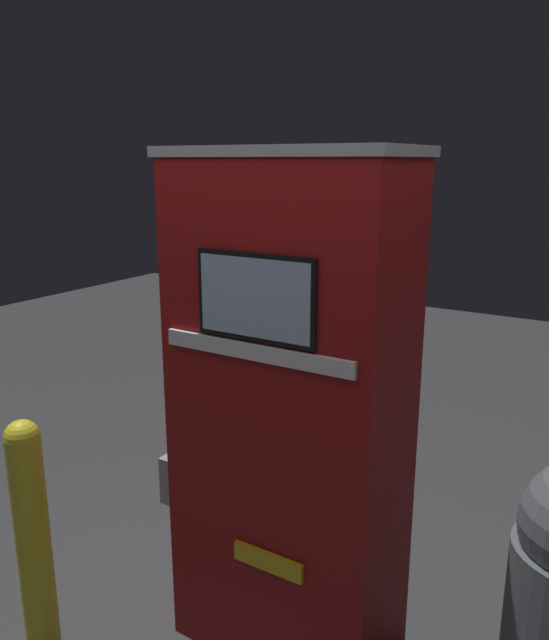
% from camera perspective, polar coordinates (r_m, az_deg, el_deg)
% --- Properties ---
extents(gas_pump, '(1.02, 0.54, 2.16)m').
position_cam_1_polar(gas_pump, '(2.61, 1.42, -8.73)').
color(gas_pump, maroon).
rests_on(gas_pump, ground_plane).
extents(safety_bollard, '(0.14, 0.14, 1.09)m').
position_cam_1_polar(safety_bollard, '(2.96, -21.24, -17.86)').
color(safety_bollard, yellow).
rests_on(safety_bollard, ground_plane).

